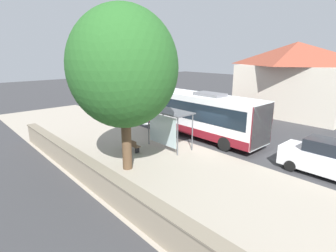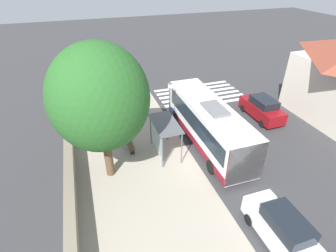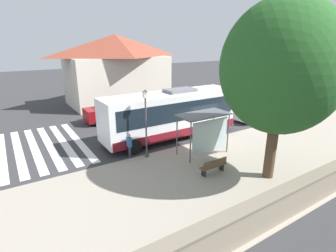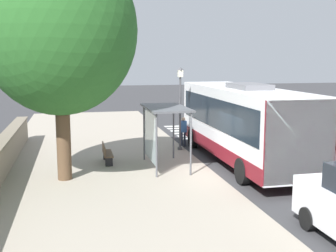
{
  "view_description": "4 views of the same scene",
  "coord_description": "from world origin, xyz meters",
  "px_view_note": "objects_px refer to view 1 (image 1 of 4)",
  "views": [
    {
      "loc": [
        -13.71,
        -10.99,
        6.42
      ],
      "look_at": [
        -1.74,
        2.17,
        1.52
      ],
      "focal_mm": 28.0,
      "sensor_mm": 36.0,
      "label": 1
    },
    {
      "loc": [
        -6.61,
        -13.02,
        12.28
      ],
      "look_at": [
        -1.54,
        2.04,
        2.29
      ],
      "focal_mm": 28.0,
      "sensor_mm": 36.0,
      "label": 2
    },
    {
      "loc": [
        -13.69,
        12.18,
        6.91
      ],
      "look_at": [
        -1.19,
        4.18,
        2.09
      ],
      "focal_mm": 28.0,
      "sensor_mm": 36.0,
      "label": 3
    },
    {
      "loc": [
        -5.55,
        -15.45,
        4.65
      ],
      "look_at": [
        -1.59,
        2.36,
        1.75
      ],
      "focal_mm": 45.0,
      "sensor_mm": 36.0,
      "label": 4
    }
  ],
  "objects_px": {
    "bench": "(131,144)",
    "shade_tree": "(123,68)",
    "bus": "(202,114)",
    "parked_car_behind_bus": "(327,159)",
    "bus_shelter": "(168,118)",
    "pedestrian": "(153,120)",
    "parked_car_far_lane": "(227,110)",
    "street_lamp_near": "(156,104)"
  },
  "relations": [
    {
      "from": "pedestrian",
      "to": "shade_tree",
      "type": "relative_size",
      "value": 0.18
    },
    {
      "from": "pedestrian",
      "to": "street_lamp_near",
      "type": "relative_size",
      "value": 0.37
    },
    {
      "from": "parked_car_behind_bus",
      "to": "bus",
      "type": "bearing_deg",
      "value": 88.14
    },
    {
      "from": "bus_shelter",
      "to": "pedestrian",
      "type": "height_order",
      "value": "bus_shelter"
    },
    {
      "from": "bus_shelter",
      "to": "pedestrian",
      "type": "xyz_separation_m",
      "value": [
        2.04,
        4.22,
        -1.27
      ]
    },
    {
      "from": "shade_tree",
      "to": "parked_car_far_lane",
      "type": "height_order",
      "value": "shade_tree"
    },
    {
      "from": "parked_car_behind_bus",
      "to": "parked_car_far_lane",
      "type": "relative_size",
      "value": 1.0
    },
    {
      "from": "bus_shelter",
      "to": "bench",
      "type": "bearing_deg",
      "value": 151.44
    },
    {
      "from": "bus",
      "to": "parked_car_far_lane",
      "type": "bearing_deg",
      "value": 18.22
    },
    {
      "from": "bus",
      "to": "street_lamp_near",
      "type": "height_order",
      "value": "street_lamp_near"
    },
    {
      "from": "pedestrian",
      "to": "parked_car_behind_bus",
      "type": "bearing_deg",
      "value": -84.37
    },
    {
      "from": "bench",
      "to": "parked_car_far_lane",
      "type": "height_order",
      "value": "parked_car_far_lane"
    },
    {
      "from": "parked_car_behind_bus",
      "to": "shade_tree",
      "type": "bearing_deg",
      "value": 132.87
    },
    {
      "from": "bus",
      "to": "parked_car_behind_bus",
      "type": "relative_size",
      "value": 2.24
    },
    {
      "from": "bus",
      "to": "shade_tree",
      "type": "bearing_deg",
      "value": -171.84
    },
    {
      "from": "bench",
      "to": "bus_shelter",
      "type": "bearing_deg",
      "value": -28.56
    },
    {
      "from": "bus",
      "to": "parked_car_far_lane",
      "type": "height_order",
      "value": "bus"
    },
    {
      "from": "bus_shelter",
      "to": "shade_tree",
      "type": "xyz_separation_m",
      "value": [
        -4.08,
        -1.01,
        3.52
      ]
    },
    {
      "from": "bench",
      "to": "street_lamp_near",
      "type": "distance_m",
      "value": 4.85
    },
    {
      "from": "bus",
      "to": "bench",
      "type": "distance_m",
      "value": 6.21
    },
    {
      "from": "parked_car_far_lane",
      "to": "parked_car_behind_bus",
      "type": "bearing_deg",
      "value": -121.2
    },
    {
      "from": "pedestrian",
      "to": "bench",
      "type": "height_order",
      "value": "pedestrian"
    },
    {
      "from": "bus",
      "to": "shade_tree",
      "type": "height_order",
      "value": "shade_tree"
    },
    {
      "from": "pedestrian",
      "to": "street_lamp_near",
      "type": "height_order",
      "value": "street_lamp_near"
    },
    {
      "from": "shade_tree",
      "to": "parked_car_behind_bus",
      "type": "distance_m",
      "value": 11.91
    },
    {
      "from": "street_lamp_near",
      "to": "shade_tree",
      "type": "distance_m",
      "value": 7.8
    },
    {
      "from": "bench",
      "to": "parked_car_behind_bus",
      "type": "height_order",
      "value": "parked_car_behind_bus"
    },
    {
      "from": "bench",
      "to": "shade_tree",
      "type": "xyz_separation_m",
      "value": [
        -1.79,
        -2.26,
        5.24
      ]
    },
    {
      "from": "street_lamp_near",
      "to": "shade_tree",
      "type": "relative_size",
      "value": 0.48
    },
    {
      "from": "bus",
      "to": "parked_car_behind_bus",
      "type": "distance_m",
      "value": 9.16
    },
    {
      "from": "pedestrian",
      "to": "bench",
      "type": "relative_size",
      "value": 0.98
    },
    {
      "from": "pedestrian",
      "to": "shade_tree",
      "type": "xyz_separation_m",
      "value": [
        -6.13,
        -5.23,
        4.79
      ]
    },
    {
      "from": "bench",
      "to": "parked_car_far_lane",
      "type": "xyz_separation_m",
      "value": [
        12.47,
        0.99,
        0.49
      ]
    },
    {
      "from": "bus_shelter",
      "to": "parked_car_far_lane",
      "type": "bearing_deg",
      "value": 12.44
    },
    {
      "from": "bus_shelter",
      "to": "shade_tree",
      "type": "height_order",
      "value": "shade_tree"
    },
    {
      "from": "parked_car_behind_bus",
      "to": "parked_car_far_lane",
      "type": "xyz_separation_m",
      "value": [
        6.82,
        11.26,
        -0.01
      ]
    },
    {
      "from": "bus_shelter",
      "to": "bench",
      "type": "height_order",
      "value": "bus_shelter"
    },
    {
      "from": "bus",
      "to": "bus_shelter",
      "type": "height_order",
      "value": "bus"
    },
    {
      "from": "shade_tree",
      "to": "bus_shelter",
      "type": "bearing_deg",
      "value": 13.93
    },
    {
      "from": "bench",
      "to": "shade_tree",
      "type": "distance_m",
      "value": 5.98
    },
    {
      "from": "bus_shelter",
      "to": "parked_car_far_lane",
      "type": "height_order",
      "value": "bus_shelter"
    },
    {
      "from": "bus",
      "to": "street_lamp_near",
      "type": "distance_m",
      "value": 3.81
    }
  ]
}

